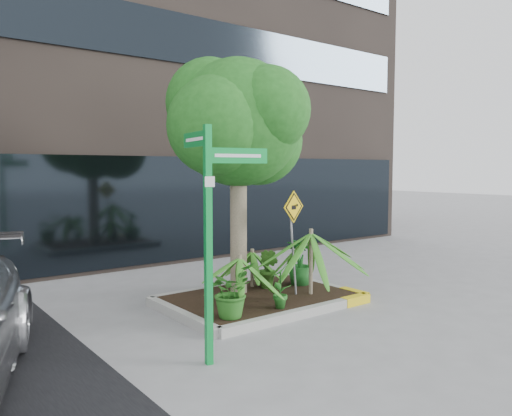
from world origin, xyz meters
TOP-DOWN VIEW (x-y plane):
  - ground at (0.00, 0.00)m, footprint 80.00×80.00m
  - planter at (0.23, 0.27)m, footprint 3.35×2.36m
  - tree at (0.03, 0.72)m, footprint 2.93×2.60m
  - palm_front at (0.98, -0.19)m, footprint 1.33×1.33m
  - palm_left at (-0.49, -0.05)m, footprint 0.96×0.96m
  - palm_back at (0.49, 0.90)m, footprint 0.82×0.82m
  - shrub_a at (-0.96, -0.46)m, footprint 0.99×0.99m
  - shrub_b at (1.33, 0.47)m, footprint 0.70×0.70m
  - shrub_c at (-0.04, -0.55)m, footprint 0.55×0.55m
  - shrub_d at (0.65, 0.61)m, footprint 0.48×0.48m
  - street_sign_post at (-1.93, -1.45)m, footprint 0.86×0.95m
  - cattle_sign at (0.72, -0.00)m, footprint 0.56×0.20m

SIDE VIEW (x-z plane):
  - ground at x=0.00m, z-range 0.00..0.00m
  - planter at x=0.23m, z-range 0.03..0.18m
  - shrub_d at x=0.65m, z-range 0.15..0.90m
  - shrub_c at x=-0.04m, z-range 0.15..0.91m
  - shrub_a at x=-0.96m, z-range 0.15..0.96m
  - shrub_b at x=1.33m, z-range 0.15..1.04m
  - palm_back at x=0.49m, z-range 0.37..1.28m
  - palm_left at x=-0.49m, z-range 0.41..1.48m
  - palm_front at x=0.98m, z-range 0.52..1.99m
  - cattle_sign at x=0.72m, z-range 0.48..2.34m
  - street_sign_post at x=-1.93m, z-range 0.35..3.27m
  - tree at x=0.03m, z-range 1.01..5.41m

